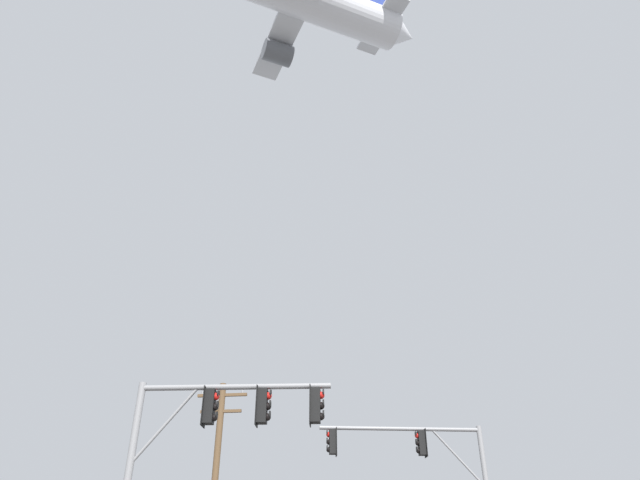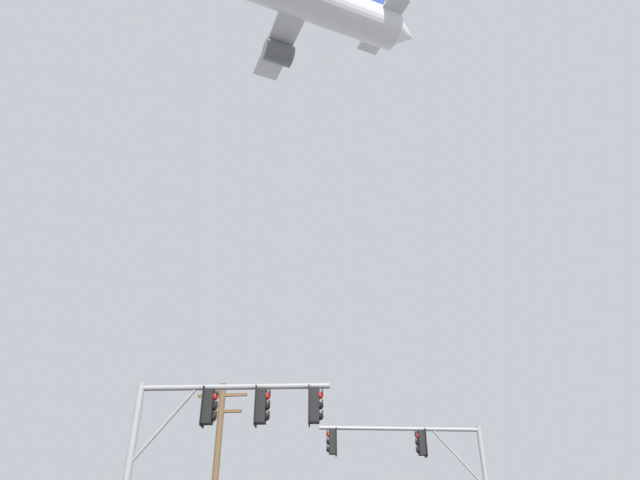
# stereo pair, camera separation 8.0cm
# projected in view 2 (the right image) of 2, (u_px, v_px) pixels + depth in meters

# --- Properties ---
(signal_pole_near) EXTENTS (5.28, 0.64, 6.05)m
(signal_pole_near) POSITION_uv_depth(u_px,v_px,m) (211.00, 434.00, 14.89)
(signal_pole_near) COLOR gray
(signal_pole_near) RESTS_ON ground
(signal_pole_far) EXTENTS (6.34, 1.31, 6.55)m
(signal_pole_far) POSITION_uv_depth(u_px,v_px,m) (428.00, 469.00, 21.56)
(signal_pole_far) COLOR gray
(signal_pole_far) RESTS_ON ground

